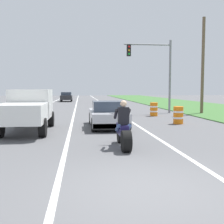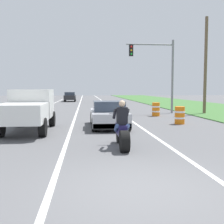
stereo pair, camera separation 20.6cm
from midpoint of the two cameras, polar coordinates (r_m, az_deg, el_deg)
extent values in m
plane|color=#565659|center=(5.86, 6.90, -15.25)|extent=(160.00, 160.00, 0.00)
cube|color=white|center=(25.79, -14.92, 0.14)|extent=(0.14, 120.00, 0.01)
cube|color=white|center=(25.63, 1.18, 0.27)|extent=(0.14, 120.00, 0.01)
cube|color=white|center=(25.46, -6.90, 0.21)|extent=(0.14, 120.00, 0.01)
cube|color=#3D6B33|center=(28.63, 21.72, 0.46)|extent=(10.00, 120.00, 0.06)
cylinder|color=black|center=(8.87, 3.23, -6.01)|extent=(0.28, 0.69, 0.69)
cylinder|color=black|center=(10.38, 1.92, -4.61)|extent=(0.12, 0.63, 0.63)
cube|color=#1E194C|center=(9.63, 2.49, -3.56)|extent=(0.28, 1.10, 0.36)
cylinder|color=#B2B2B7|center=(10.25, 1.98, -2.66)|extent=(0.08, 0.36, 0.73)
cylinder|color=#A5A5AA|center=(10.19, 2.01, -0.27)|extent=(0.70, 0.05, 0.05)
cube|color=black|center=(9.34, 2.70, -0.85)|extent=(0.36, 0.24, 0.60)
sphere|color=beige|center=(9.31, 2.71, 1.72)|extent=(0.22, 0.22, 0.22)
cylinder|color=#384C7A|center=(9.40, 1.57, -3.27)|extent=(0.14, 0.47, 0.32)
cylinder|color=black|center=(9.61, 1.14, -0.39)|extent=(0.10, 0.51, 0.40)
cylinder|color=#384C7A|center=(9.45, 3.74, -3.24)|extent=(0.14, 0.47, 0.32)
cylinder|color=black|center=(9.67, 3.73, -0.37)|extent=(0.10, 0.51, 0.40)
cube|color=#B7B7BC|center=(14.72, -0.34, -1.00)|extent=(1.80, 4.30, 0.64)
cube|color=#333D4C|center=(14.47, -0.27, 1.21)|extent=(1.56, 1.70, 0.52)
cube|color=black|center=(12.72, 0.51, -2.99)|extent=(1.76, 0.20, 0.28)
cylinder|color=black|center=(16.28, -3.66, -1.19)|extent=(0.24, 0.64, 0.64)
cylinder|color=black|center=(16.41, 1.93, -1.14)|extent=(0.24, 0.64, 0.64)
cylinder|color=black|center=(13.10, -3.19, -2.63)|extent=(0.24, 0.64, 0.64)
cylinder|color=black|center=(13.26, 3.74, -2.54)|extent=(0.24, 0.64, 0.64)
cube|color=silver|center=(14.53, -15.59, 1.73)|extent=(1.90, 2.10, 1.40)
cube|color=#333D4C|center=(14.86, -15.39, 3.28)|extent=(1.67, 0.29, 0.57)
cube|color=silver|center=(12.35, -17.36, -0.21)|extent=(1.90, 2.70, 0.80)
cylinder|color=black|center=(15.55, -18.16, -1.40)|extent=(0.28, 0.80, 0.80)
cylinder|color=black|center=(15.27, -11.78, -1.37)|extent=(0.28, 0.80, 0.80)
cylinder|color=black|center=(12.33, -21.55, -3.05)|extent=(0.28, 0.80, 0.80)
cylinder|color=black|center=(11.97, -13.50, -3.07)|extent=(0.28, 0.80, 0.80)
cylinder|color=gray|center=(23.73, 12.51, 7.05)|extent=(0.18, 0.18, 6.00)
cylinder|color=gray|center=(23.46, 8.00, 13.52)|extent=(3.87, 0.12, 0.12)
cube|color=black|center=(23.08, 4.19, 12.45)|extent=(0.32, 0.24, 0.90)
sphere|color=red|center=(22.99, 4.25, 13.19)|extent=(0.16, 0.16, 0.16)
sphere|color=orange|center=(22.95, 4.25, 12.49)|extent=(0.16, 0.16, 0.16)
sphere|color=green|center=(22.91, 4.25, 11.80)|extent=(0.16, 0.16, 0.16)
cylinder|color=brown|center=(23.59, 18.83, 8.93)|extent=(0.24, 0.24, 7.65)
cylinder|color=orange|center=(16.36, 14.03, -0.66)|extent=(0.56, 0.56, 1.00)
cylinder|color=white|center=(16.34, 14.05, 0.04)|extent=(0.58, 0.58, 0.10)
cylinder|color=white|center=(16.38, 14.02, -1.18)|extent=(0.58, 0.58, 0.10)
cylinder|color=orange|center=(20.78, 9.25, 0.54)|extent=(0.56, 0.56, 1.00)
cylinder|color=white|center=(20.76, 9.26, 1.09)|extent=(0.58, 0.58, 0.10)
cylinder|color=white|center=(20.79, 9.25, 0.13)|extent=(0.58, 0.58, 0.10)
cube|color=#262628|center=(44.95, -8.45, 2.97)|extent=(1.76, 4.00, 0.70)
cube|color=#333D4C|center=(44.74, -8.48, 3.73)|extent=(1.56, 2.00, 0.50)
cylinder|color=black|center=(46.41, -9.35, 2.58)|extent=(0.20, 0.60, 0.60)
cylinder|color=black|center=(46.33, -7.37, 2.60)|extent=(0.20, 0.60, 0.60)
cylinder|color=black|center=(43.62, -9.59, 2.44)|extent=(0.20, 0.60, 0.60)
cylinder|color=black|center=(43.53, -7.49, 2.46)|extent=(0.20, 0.60, 0.60)
camera|label=1|loc=(0.10, -89.51, 0.04)|focal=44.68mm
camera|label=2|loc=(0.10, 90.49, -0.04)|focal=44.68mm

